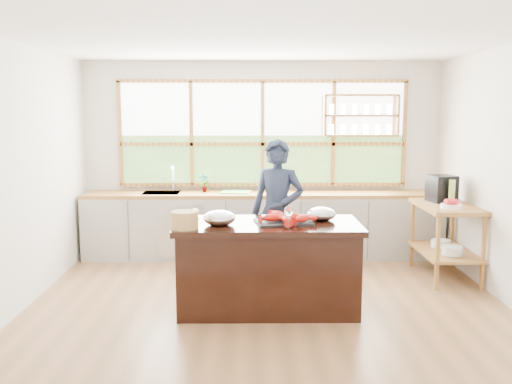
{
  "coord_description": "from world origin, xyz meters",
  "views": [
    {
      "loc": [
        -0.18,
        -5.82,
        2.02
      ],
      "look_at": [
        -0.12,
        0.15,
        1.16
      ],
      "focal_mm": 40.0,
      "sensor_mm": 36.0,
      "label": 1
    }
  ],
  "objects_px": {
    "island": "(268,266)",
    "cook": "(277,213)",
    "espresso_machine": "(442,189)",
    "wicker_basket": "(185,220)"
  },
  "relations": [
    {
      "from": "cook",
      "to": "espresso_machine",
      "type": "bearing_deg",
      "value": 32.94
    },
    {
      "from": "island",
      "to": "espresso_machine",
      "type": "xyz_separation_m",
      "value": [
        2.19,
        1.32,
        0.61
      ]
    },
    {
      "from": "island",
      "to": "espresso_machine",
      "type": "relative_size",
      "value": 5.64
    },
    {
      "from": "island",
      "to": "cook",
      "type": "distance_m",
      "value": 0.93
    },
    {
      "from": "cook",
      "to": "wicker_basket",
      "type": "height_order",
      "value": "cook"
    },
    {
      "from": "island",
      "to": "cook",
      "type": "xyz_separation_m",
      "value": [
        0.13,
        0.83,
        0.4
      ]
    },
    {
      "from": "island",
      "to": "cook",
      "type": "relative_size",
      "value": 1.09
    },
    {
      "from": "island",
      "to": "wicker_basket",
      "type": "height_order",
      "value": "wicker_basket"
    },
    {
      "from": "wicker_basket",
      "to": "espresso_machine",
      "type": "bearing_deg",
      "value": 28.05
    },
    {
      "from": "espresso_machine",
      "to": "cook",
      "type": "bearing_deg",
      "value": -178.59
    }
  ]
}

